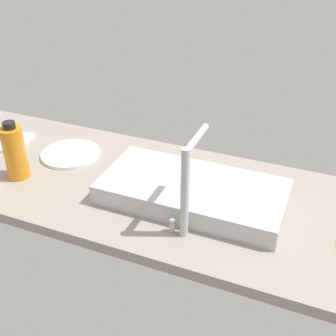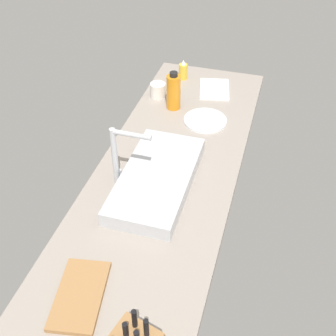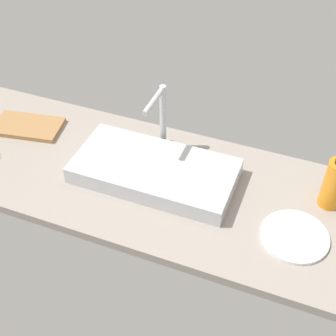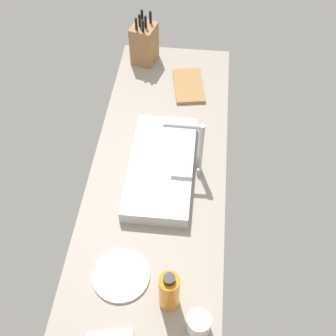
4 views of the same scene
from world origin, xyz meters
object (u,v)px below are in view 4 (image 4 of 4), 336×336
coffee_mug (199,323)px  water_bottle (169,291)px  faucet (196,144)px  cutting_board (189,86)px  knife_block (144,43)px  sink_basin (161,167)px  dinner_plate (121,275)px

coffee_mug → water_bottle: bearing=-126.1°
faucet → cutting_board: bearing=-173.3°
knife_block → faucet: bearing=38.3°
sink_basin → cutting_board: bearing=172.3°
sink_basin → dinner_plate: bearing=-10.3°
sink_basin → coffee_mug: size_ratio=6.83×
water_bottle → sink_basin: bearing=-170.8°
dinner_plate → faucet: bearing=156.5°
sink_basin → knife_block: bearing=-166.9°
dinner_plate → cutting_board: bearing=171.1°
knife_block → cutting_board: knife_block is taller
coffee_mug → faucet: bearing=-175.0°
sink_basin → coffee_mug: 70.53cm
sink_basin → dinner_plate: sink_basin is taller
knife_block → cutting_board: bearing=67.0°
knife_block → cutting_board: 34.83cm
cutting_board → dinner_plate: cutting_board is taller
sink_basin → knife_block: size_ratio=2.02×
knife_block → coffee_mug: knife_block is taller
faucet → cutting_board: (-55.41, -6.53, -15.87)cm
cutting_board → water_bottle: 118.35cm
knife_block → dinner_plate: (130.56, 9.05, -10.49)cm
sink_basin → cutting_board: (-58.63, 7.90, -2.31)cm
cutting_board → dinner_plate: bearing=-8.9°
knife_block → coffee_mug: size_ratio=3.38×
sink_basin → faucet: size_ratio=2.06×
faucet → cutting_board: 58.01cm
water_bottle → coffee_mug: 14.73cm
faucet → cutting_board: faucet is taller
faucet → coffee_mug: (70.66, 6.22, -12.83)cm
cutting_board → water_bottle: size_ratio=1.32×
coffee_mug → sink_basin: bearing=-163.0°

